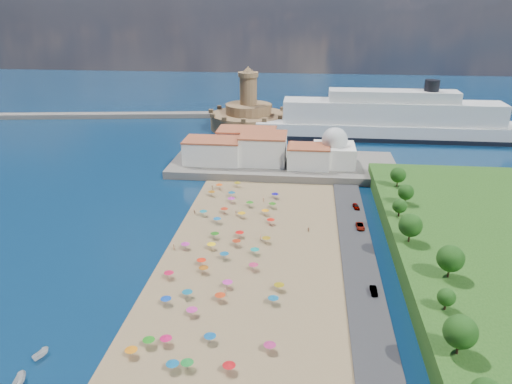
# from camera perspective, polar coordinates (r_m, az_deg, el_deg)

# --- Properties ---
(ground) EXTENTS (700.00, 700.00, 0.00)m
(ground) POSITION_cam_1_polar(r_m,az_deg,el_deg) (137.18, -2.78, -6.83)
(ground) COLOR #071938
(ground) RESTS_ON ground
(terrace) EXTENTS (90.00, 36.00, 3.00)m
(terrace) POSITION_cam_1_polar(r_m,az_deg,el_deg) (202.78, 3.12, 3.11)
(terrace) COLOR #59544C
(terrace) RESTS_ON ground
(jetty) EXTENTS (18.00, 70.00, 2.40)m
(jetty) POSITION_cam_1_polar(r_m,az_deg,el_deg) (238.23, -1.73, 5.82)
(jetty) COLOR #59544C
(jetty) RESTS_ON ground
(breakwater) EXTENTS (199.03, 34.77, 2.60)m
(breakwater) POSITION_cam_1_polar(r_m,az_deg,el_deg) (308.21, -19.11, 8.25)
(breakwater) COLOR #59544C
(breakwater) RESTS_ON ground
(waterfront_buildings) EXTENTS (57.00, 29.00, 11.00)m
(waterfront_buildings) POSITION_cam_1_polar(r_m,az_deg,el_deg) (202.53, -0.53, 5.01)
(waterfront_buildings) COLOR silver
(waterfront_buildings) RESTS_ON terrace
(domed_building) EXTENTS (16.00, 16.00, 15.00)m
(domed_building) POSITION_cam_1_polar(r_m,az_deg,el_deg) (198.73, 8.92, 4.76)
(domed_building) COLOR silver
(domed_building) RESTS_ON terrace
(fortress) EXTENTS (40.00, 40.00, 32.40)m
(fortress) POSITION_cam_1_polar(r_m,az_deg,el_deg) (265.79, -0.87, 8.67)
(fortress) COLOR olive
(fortress) RESTS_ON ground
(cruise_ship) EXTENTS (131.89, 19.97, 28.78)m
(cruise_ship) POSITION_cam_1_polar(r_m,az_deg,el_deg) (254.65, 15.16, 7.81)
(cruise_ship) COLOR black
(cruise_ship) RESTS_ON ground
(beach_parasols) EXTENTS (29.80, 118.63, 2.20)m
(beach_parasols) POSITION_cam_1_polar(r_m,az_deg,el_deg) (127.02, -4.14, -8.21)
(beach_parasols) COLOR gray
(beach_parasols) RESTS_ON beach
(beachgoers) EXTENTS (37.72, 99.24, 1.89)m
(beachgoers) POSITION_cam_1_polar(r_m,az_deg,el_deg) (145.46, -2.39, -4.60)
(beachgoers) COLOR tan
(beachgoers) RESTS_ON beach
(moored_boats) EXTENTS (2.63, 11.67, 1.71)m
(moored_boats) POSITION_cam_1_polar(r_m,az_deg,el_deg) (105.86, -24.55, -18.00)
(moored_boats) COLOR white
(moored_boats) RESTS_ON ground
(parked_cars) EXTENTS (2.48, 54.70, 1.44)m
(parked_cars) POSITION_cam_1_polar(r_m,az_deg,el_deg) (148.87, 11.93, -4.33)
(parked_cars) COLOR gray
(parked_cars) RESTS_ON promenade
(hillside_trees) EXTENTS (11.72, 103.86, 7.79)m
(hillside_trees) POSITION_cam_1_polar(r_m,az_deg,el_deg) (124.63, 19.02, -5.82)
(hillside_trees) COLOR #382314
(hillside_trees) RESTS_ON hillside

